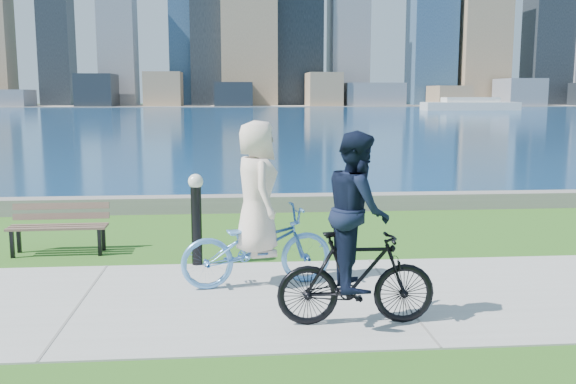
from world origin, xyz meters
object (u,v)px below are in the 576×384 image
at_px(park_bench, 59,224).
at_px(bollard_lamp, 196,213).
at_px(cyclist_man, 357,245).
at_px(cyclist_woman, 257,225).

relative_size(park_bench, bollard_lamp, 1.11).
bearing_deg(bollard_lamp, park_bench, 156.76).
height_order(park_bench, cyclist_man, cyclist_man).
distance_m(bollard_lamp, cyclist_man, 3.32).
relative_size(cyclist_woman, cyclist_man, 1.02).
relative_size(bollard_lamp, cyclist_woman, 0.63).
xyz_separation_m(cyclist_woman, cyclist_man, (1.04, -1.57, 0.09)).
bearing_deg(park_bench, bollard_lamp, -24.24).
height_order(bollard_lamp, cyclist_man, cyclist_man).
relative_size(bollard_lamp, cyclist_man, 0.65).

